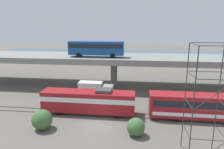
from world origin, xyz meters
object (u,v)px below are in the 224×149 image
object	(u,v)px
parked_car_6	(163,56)
parked_car_5	(82,55)
service_truck_west	(95,89)
parked_car_4	(134,55)
scaffolding_tower	(207,101)
parked_car_0	(61,55)
parked_car_3	(187,56)
transit_bus_on_overpass	(96,48)
parked_car_1	(90,54)
parked_car_2	(105,55)
parked_car_7	(119,55)
train_locomotive	(84,100)

from	to	relation	value
parked_car_6	parked_car_5	bearing A→B (deg)	-177.67
service_truck_west	parked_car_4	world-z (taller)	parked_car_4
scaffolding_tower	parked_car_0	distance (m)	69.95
parked_car_0	parked_car_3	world-z (taller)	same
transit_bus_on_overpass	parked_car_0	world-z (taller)	transit_bus_on_overpass
parked_car_3	parked_car_1	bearing A→B (deg)	177.89
parked_car_3	parked_car_6	world-z (taller)	same
parked_car_0	parked_car_5	distance (m)	8.11
parked_car_2	parked_car_5	size ratio (longest dim) A/B	0.91
parked_car_3	parked_car_5	world-z (taller)	same
scaffolding_tower	parked_car_7	xyz separation A→B (m)	(-14.48, 61.01, -4.14)
parked_car_6	service_truck_west	bearing A→B (deg)	-112.04
service_truck_west	parked_car_7	distance (m)	43.40
transit_bus_on_overpass	parked_car_2	xyz separation A→B (m)	(-3.98, 37.25, -6.87)
scaffolding_tower	transit_bus_on_overpass	bearing A→B (deg)	124.36
parked_car_0	parked_car_1	world-z (taller)	same
transit_bus_on_overpass	service_truck_west	distance (m)	9.63
scaffolding_tower	parked_car_3	xyz separation A→B (m)	(11.99, 61.34, -4.14)
parked_car_2	parked_car_7	bearing A→B (deg)	-177.43
parked_car_4	parked_car_6	distance (m)	11.54
parked_car_0	parked_car_2	xyz separation A→B (m)	(17.62, 1.97, -0.00)
train_locomotive	scaffolding_tower	bearing A→B (deg)	147.82
train_locomotive	parked_car_6	xyz separation A→B (m)	(18.07, 52.16, 0.15)
transit_bus_on_overpass	parked_car_5	world-z (taller)	transit_bus_on_overpass
service_truck_west	parked_car_0	world-z (taller)	parked_car_0
parked_car_3	parked_car_6	distance (m)	9.36
parked_car_5	parked_car_6	distance (m)	32.44
parked_car_2	parked_car_6	xyz separation A→B (m)	(22.70, 1.11, 0.00)
parked_car_4	parked_car_6	bearing A→B (deg)	-6.93
train_locomotive	parked_car_4	size ratio (longest dim) A/B	3.50
scaffolding_tower	parked_car_1	size ratio (longest dim) A/B	2.59
parked_car_6	parked_car_1	bearing A→B (deg)	178.25
service_truck_west	parked_car_7	size ratio (longest dim) A/B	1.69
parked_car_0	parked_car_3	size ratio (longest dim) A/B	1.05
parked_car_0	train_locomotive	bearing A→B (deg)	-65.60
parked_car_7	parked_car_5	bearing A→B (deg)	-178.29
scaffolding_tower	parked_car_3	size ratio (longest dim) A/B	2.91
train_locomotive	parked_car_3	size ratio (longest dim) A/B	3.78
parked_car_2	transit_bus_on_overpass	bearing A→B (deg)	96.11
parked_car_6	parked_car_7	world-z (taller)	same
parked_car_3	parked_car_4	size ratio (longest dim) A/B	0.93
train_locomotive	parked_car_5	distance (m)	52.83
parked_car_0	parked_car_1	xyz separation A→B (m)	(10.66, 3.99, 0.00)
service_truck_west	parked_car_0	distance (m)	46.87
scaffolding_tower	parked_car_2	xyz separation A→B (m)	(-20.06, 60.76, -4.14)
parked_car_2	parked_car_7	size ratio (longest dim) A/B	1.03
parked_car_4	train_locomotive	bearing A→B (deg)	-97.04
scaffolding_tower	parked_car_2	distance (m)	64.12
parked_car_5	parked_car_7	xyz separation A→B (m)	(15.29, 0.46, -0.00)
parked_car_0	parked_car_4	xyz separation A→B (m)	(28.87, 4.48, 0.00)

